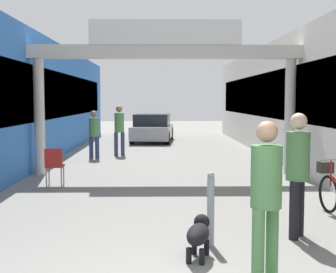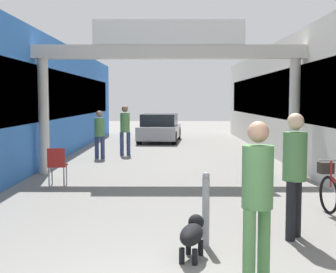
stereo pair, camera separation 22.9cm
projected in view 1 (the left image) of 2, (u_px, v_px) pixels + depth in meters
name	position (u px, v px, depth m)	size (l,w,h in m)	color
storefront_left	(0.00, 101.00, 14.45)	(3.00, 26.00, 3.93)	blue
storefront_right	(326.00, 101.00, 14.66)	(3.00, 26.00, 3.93)	beige
arcade_sign_gateway	(165.00, 66.00, 12.34)	(7.40, 0.47, 4.07)	beige
pedestrian_with_dog	(266.00, 190.00, 5.09)	(0.48, 0.48, 1.77)	#4C7F47
pedestrian_companion	(298.00, 166.00, 6.72)	(0.47, 0.47, 1.81)	black
pedestrian_carrying_crate	(94.00, 131.00, 15.79)	(0.45, 0.45, 1.63)	navy
pedestrian_elderly_walking	(119.00, 127.00, 16.73)	(0.41, 0.41, 1.79)	navy
dog_on_leash	(199.00, 233.00, 5.90)	(0.42, 0.72, 0.51)	black
bollard_post_metal	(211.00, 208.00, 6.38)	(0.10, 0.10, 1.02)	gray
cafe_chair_red_nearer	(54.00, 163.00, 10.72)	(0.42, 0.42, 0.89)	gray
parked_car_silver	(153.00, 128.00, 22.24)	(2.06, 4.13, 1.33)	#99999E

